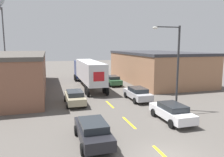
{
  "coord_description": "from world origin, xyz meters",
  "views": [
    {
      "loc": [
        -6.18,
        -9.89,
        6.3
      ],
      "look_at": [
        0.82,
        13.95,
        2.5
      ],
      "focal_mm": 35.0,
      "sensor_mm": 36.0,
      "label": 1
    }
  ],
  "objects": [
    {
      "name": "road_centerline",
      "position": [
        0.0,
        6.2,
        0.0
      ],
      "size": [
        0.2,
        14.47,
        0.01
      ],
      "color": "yellow",
      "rests_on": "ground_plane"
    },
    {
      "name": "semi_truck",
      "position": [
        -0.41,
        22.95,
        2.42
      ],
      "size": [
        2.71,
        15.39,
        3.99
      ],
      "rotation": [
        0.0,
        0.0,
        0.0
      ],
      "color": "navy",
      "rests_on": "ground_plane"
    },
    {
      "name": "warehouse_right",
      "position": [
        12.02,
        24.76,
        2.59
      ],
      "size": [
        10.87,
        19.9,
        5.16
      ],
      "color": "#9E7051",
      "rests_on": "ground_plane"
    },
    {
      "name": "parked_car_left_near",
      "position": [
        -3.58,
        3.39,
        0.8
      ],
      "size": [
        2.03,
        4.75,
        1.49
      ],
      "color": "black",
      "rests_on": "ground_plane"
    },
    {
      "name": "parked_car_right_near",
      "position": [
        3.58,
        5.6,
        0.8
      ],
      "size": [
        2.03,
        4.75,
        1.49
      ],
      "color": "silver",
      "rests_on": "ground_plane"
    },
    {
      "name": "parked_car_left_far",
      "position": [
        -3.58,
        13.12,
        0.8
      ],
      "size": [
        2.03,
        4.75,
        1.49
      ],
      "color": "tan",
      "rests_on": "ground_plane"
    },
    {
      "name": "parked_car_right_mid",
      "position": [
        3.58,
        12.89,
        0.8
      ],
      "size": [
        2.03,
        4.75,
        1.49
      ],
      "color": "#B2B2B7",
      "rests_on": "ground_plane"
    },
    {
      "name": "street_lamp",
      "position": [
        5.42,
        8.35,
        4.74
      ],
      "size": [
        2.89,
        0.32,
        8.11
      ],
      "color": "#2D2D30",
      "rests_on": "ground_plane"
    },
    {
      "name": "warehouse_left",
      "position": [
        -11.2,
        22.79,
        2.62
      ],
      "size": [
        9.25,
        23.6,
        5.23
      ],
      "color": "brown",
      "rests_on": "ground_plane"
    },
    {
      "name": "parked_car_right_far",
      "position": [
        3.58,
        22.96,
        0.8
      ],
      "size": [
        2.03,
        4.75,
        1.49
      ],
      "color": "#2D5B38",
      "rests_on": "ground_plane"
    }
  ]
}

